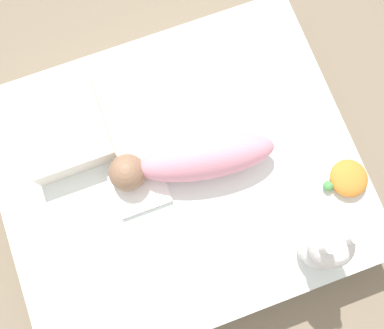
% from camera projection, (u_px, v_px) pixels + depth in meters
% --- Properties ---
extents(ground_plane, '(12.00, 12.00, 0.00)m').
position_uv_depth(ground_plane, '(180.00, 183.00, 1.83)').
color(ground_plane, '#7A6B56').
extents(bed_mattress, '(1.27, 1.08, 0.23)m').
position_uv_depth(bed_mattress, '(179.00, 178.00, 1.72)').
color(bed_mattress, white).
rests_on(bed_mattress, ground_plane).
extents(burp_cloth, '(0.19, 0.16, 0.02)m').
position_uv_depth(burp_cloth, '(140.00, 189.00, 1.59)').
color(burp_cloth, white).
rests_on(burp_cloth, bed_mattress).
extents(swaddled_baby, '(0.58, 0.23, 0.16)m').
position_uv_depth(swaddled_baby, '(194.00, 160.00, 1.54)').
color(swaddled_baby, pink).
rests_on(swaddled_baby, bed_mattress).
extents(pillow, '(0.29, 0.32, 0.11)m').
position_uv_depth(pillow, '(64.00, 128.00, 1.59)').
color(pillow, white).
rests_on(pillow, bed_mattress).
extents(bunny_plush, '(0.15, 0.15, 0.32)m').
position_uv_depth(bunny_plush, '(325.00, 246.00, 1.42)').
color(bunny_plush, white).
rests_on(bunny_plush, bed_mattress).
extents(turtle_plush, '(0.16, 0.14, 0.06)m').
position_uv_depth(turtle_plush, '(348.00, 179.00, 1.57)').
color(turtle_plush, orange).
rests_on(turtle_plush, bed_mattress).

